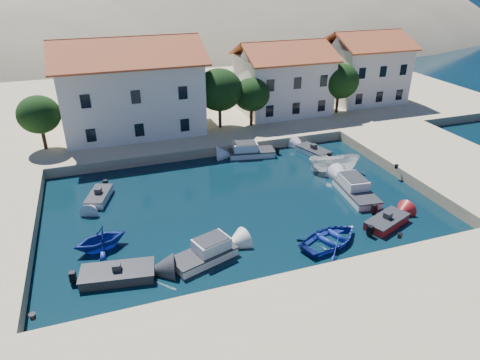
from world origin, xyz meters
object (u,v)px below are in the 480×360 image
at_px(building_mid, 283,76).
at_px(rowboat_south, 330,243).
at_px(building_left, 130,84).
at_px(building_right, 364,66).
at_px(boat_east, 333,171).
at_px(cabin_cruiser_east, 356,191).
at_px(cabin_cruiser_south, 204,254).

distance_m(building_mid, rowboat_south, 27.66).
height_order(building_left, building_mid, building_left).
xyz_separation_m(building_right, boat_east, (-13.81, -16.96, -5.47)).
bearing_deg(building_left, building_right, 3.81).
height_order(building_right, rowboat_south, building_right).
height_order(building_mid, rowboat_south, building_mid).
distance_m(building_left, cabin_cruiser_east, 25.70).
bearing_deg(cabin_cruiser_east, rowboat_south, 140.43).
relative_size(building_left, building_mid, 1.40).
distance_m(building_left, building_right, 30.07).
distance_m(building_mid, cabin_cruiser_south, 30.37).
height_order(building_right, boat_east, building_right).
bearing_deg(cabin_cruiser_east, building_mid, -0.64).
relative_size(building_left, cabin_cruiser_south, 3.17).
bearing_deg(rowboat_south, building_mid, -35.03).
distance_m(cabin_cruiser_east, boat_east, 4.80).
height_order(building_mid, cabin_cruiser_east, building_mid).
bearing_deg(cabin_cruiser_east, cabin_cruiser_south, 113.13).
bearing_deg(building_mid, rowboat_south, -106.78).
bearing_deg(cabin_cruiser_south, rowboat_south, -24.97).
bearing_deg(cabin_cruiser_south, building_right, 23.78).
height_order(building_left, cabin_cruiser_east, building_left).
xyz_separation_m(building_mid, rowboat_south, (-7.84, -26.01, -5.22)).
distance_m(building_right, cabin_cruiser_east, 26.53).
xyz_separation_m(building_right, cabin_cruiser_south, (-28.52, -26.04, -5.00)).
bearing_deg(boat_east, building_mid, 11.47).
distance_m(building_left, cabin_cruiser_south, 24.70).
distance_m(building_mid, cabin_cruiser_east, 21.37).
relative_size(cabin_cruiser_south, cabin_cruiser_east, 0.88).
height_order(building_left, boat_east, building_left).
relative_size(building_left, building_right, 1.56).
relative_size(rowboat_south, cabin_cruiser_east, 0.91).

